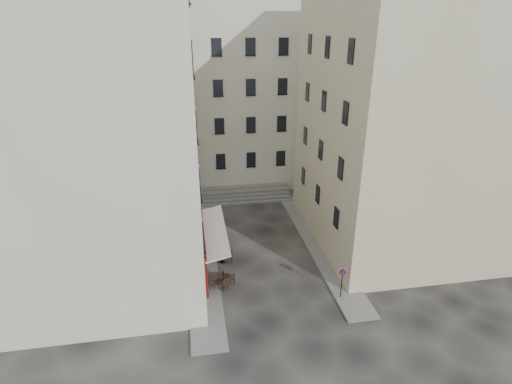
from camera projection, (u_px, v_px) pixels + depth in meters
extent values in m
plane|color=black|center=(268.00, 271.00, 27.90)|extent=(90.00, 90.00, 0.00)
cube|color=slate|center=(201.00, 246.00, 30.81)|extent=(2.00, 22.00, 0.12)
cube|color=slate|center=(317.00, 243.00, 31.29)|extent=(2.00, 18.00, 0.12)
cube|color=beige|center=(97.00, 126.00, 25.07)|extent=(12.00, 16.00, 20.00)
cube|color=#BDB38C|center=(401.00, 126.00, 29.16)|extent=(12.00, 14.00, 18.00)
cube|color=beige|center=(224.00, 95.00, 41.44)|extent=(18.00, 10.00, 18.00)
cube|color=#440E09|center=(203.00, 247.00, 27.44)|extent=(0.25, 7.00, 3.50)
cube|color=black|center=(204.00, 251.00, 27.58)|extent=(0.06, 3.85, 2.00)
cube|color=silver|center=(214.00, 231.00, 27.09)|extent=(1.58, 7.30, 0.41)
cube|color=#5D5A58|center=(244.00, 200.00, 38.65)|extent=(9.00, 1.80, 0.20)
cube|color=#5D5A58|center=(244.00, 197.00, 38.98)|extent=(9.00, 1.80, 0.20)
cube|color=#5D5A58|center=(243.00, 193.00, 39.31)|extent=(9.00, 1.80, 0.20)
cube|color=#5D5A58|center=(242.00, 189.00, 39.64)|extent=(9.00, 1.80, 0.20)
cylinder|color=black|center=(223.00, 278.00, 26.32)|extent=(0.10, 0.10, 0.90)
sphere|color=black|center=(223.00, 272.00, 26.13)|extent=(0.12, 0.12, 0.12)
cylinder|color=black|center=(219.00, 251.00, 29.49)|extent=(0.10, 0.10, 0.90)
sphere|color=black|center=(219.00, 245.00, 29.30)|extent=(0.12, 0.12, 0.12)
cylinder|color=black|center=(215.00, 228.00, 32.66)|extent=(0.10, 0.10, 0.90)
sphere|color=black|center=(215.00, 223.00, 32.48)|extent=(0.12, 0.12, 0.12)
cylinder|color=black|center=(342.00, 284.00, 24.66)|extent=(0.06, 0.06, 2.21)
cylinder|color=red|center=(343.00, 272.00, 24.31)|extent=(0.51, 0.05, 0.51)
cylinder|color=navy|center=(343.00, 272.00, 24.29)|extent=(0.37, 0.05, 0.37)
cube|color=red|center=(343.00, 272.00, 24.26)|extent=(0.30, 0.04, 0.30)
cylinder|color=black|center=(219.00, 290.00, 25.78)|extent=(0.34, 0.34, 0.02)
cylinder|color=black|center=(219.00, 286.00, 25.66)|extent=(0.05, 0.05, 0.65)
cylinder|color=black|center=(219.00, 282.00, 25.54)|extent=(0.56, 0.56, 0.04)
cube|color=black|center=(225.00, 285.00, 25.71)|extent=(0.35, 0.35, 0.84)
cube|color=black|center=(212.00, 285.00, 25.66)|extent=(0.35, 0.35, 0.84)
cylinder|color=black|center=(226.00, 284.00, 26.41)|extent=(0.33, 0.33, 0.02)
cylinder|color=black|center=(226.00, 280.00, 26.29)|extent=(0.05, 0.05, 0.64)
cylinder|color=black|center=(226.00, 276.00, 26.18)|extent=(0.55, 0.55, 0.04)
cube|color=black|center=(232.00, 279.00, 26.34)|extent=(0.35, 0.35, 0.82)
cube|color=black|center=(220.00, 279.00, 26.29)|extent=(0.35, 0.35, 0.82)
cylinder|color=black|center=(223.00, 262.00, 28.76)|extent=(0.39, 0.39, 0.02)
cylinder|color=black|center=(223.00, 258.00, 28.62)|extent=(0.05, 0.05, 0.76)
cylinder|color=black|center=(222.00, 254.00, 28.49)|extent=(0.65, 0.65, 0.04)
cube|color=black|center=(229.00, 256.00, 28.68)|extent=(0.41, 0.41, 0.97)
cube|color=black|center=(216.00, 257.00, 28.63)|extent=(0.41, 0.41, 0.97)
cylinder|color=black|center=(217.00, 251.00, 30.18)|extent=(0.33, 0.33, 0.02)
cylinder|color=black|center=(217.00, 247.00, 30.06)|extent=(0.05, 0.05, 0.63)
cylinder|color=black|center=(217.00, 244.00, 29.95)|extent=(0.54, 0.54, 0.04)
cube|color=black|center=(222.00, 246.00, 30.11)|extent=(0.34, 0.34, 0.81)
cube|color=black|center=(211.00, 247.00, 30.06)|extent=(0.34, 0.34, 0.81)
cylinder|color=black|center=(212.00, 239.00, 31.75)|extent=(0.35, 0.35, 0.02)
cylinder|color=black|center=(212.00, 236.00, 31.63)|extent=(0.05, 0.05, 0.67)
cylinder|color=black|center=(212.00, 233.00, 31.51)|extent=(0.58, 0.58, 0.04)
cube|color=black|center=(217.00, 235.00, 31.68)|extent=(0.37, 0.37, 0.87)
cube|color=black|center=(206.00, 235.00, 31.63)|extent=(0.37, 0.37, 0.87)
imported|color=black|center=(223.00, 237.00, 30.23)|extent=(0.76, 0.53, 1.96)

